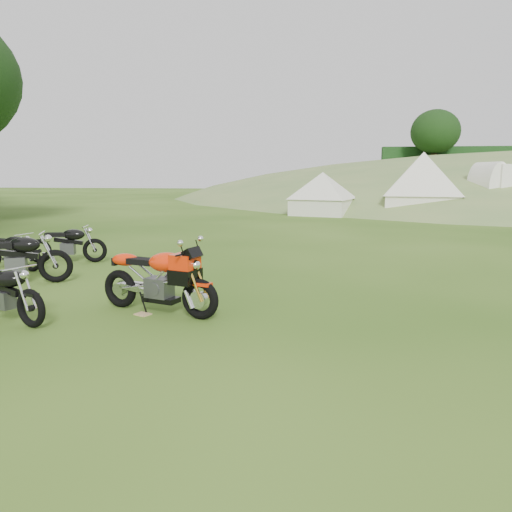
% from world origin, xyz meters
% --- Properties ---
extents(ground, '(120.00, 120.00, 0.00)m').
position_xyz_m(ground, '(0.00, 0.00, 0.00)').
color(ground, '#274C10').
rests_on(ground, ground).
extents(sport_motorcycle, '(1.99, 1.08, 1.16)m').
position_xyz_m(sport_motorcycle, '(-1.34, 1.06, 0.58)').
color(sport_motorcycle, red).
rests_on(sport_motorcycle, ground).
extents(plywood_board, '(0.26, 0.24, 0.02)m').
position_xyz_m(plywood_board, '(-1.54, 0.92, 0.01)').
color(plywood_board, tan).
rests_on(plywood_board, ground).
extents(vintage_moto_a, '(1.68, 0.98, 0.87)m').
position_xyz_m(vintage_moto_a, '(-3.33, 0.35, 0.44)').
color(vintage_moto_a, black).
rests_on(vintage_moto_a, ground).
extents(vintage_moto_b, '(1.66, 0.79, 0.85)m').
position_xyz_m(vintage_moto_b, '(-5.54, 3.85, 0.43)').
color(vintage_moto_b, black).
rests_on(vintage_moto_b, ground).
extents(vintage_moto_c, '(1.99, 1.13, 1.03)m').
position_xyz_m(vintage_moto_c, '(-4.58, 2.53, 0.52)').
color(vintage_moto_c, black).
rests_on(vintage_moto_c, ground).
extents(vintage_moto_d, '(1.78, 0.78, 0.91)m').
position_xyz_m(vintage_moto_d, '(-4.78, 4.80, 0.46)').
color(vintage_moto_d, black).
rests_on(vintage_moto_d, ground).
extents(tent_left, '(3.28, 3.28, 2.29)m').
position_xyz_m(tent_left, '(0.96, 19.05, 1.14)').
color(tent_left, silver).
rests_on(tent_left, ground).
extents(tent_mid, '(3.75, 3.75, 2.87)m').
position_xyz_m(tent_mid, '(5.70, 19.17, 1.44)').
color(tent_mid, silver).
rests_on(tent_mid, ground).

